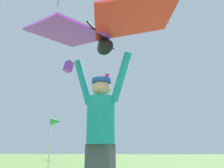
# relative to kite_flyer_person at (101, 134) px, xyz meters

# --- Properties ---
(kite_flyer_person) EXTENTS (0.80, 0.42, 1.92)m
(kite_flyer_person) POSITION_rel_kite_flyer_person_xyz_m (0.00, 0.00, 0.00)
(kite_flyer_person) COLOR #424751
(kite_flyer_person) RESTS_ON ground
(held_stunt_kite) EXTENTS (2.12, 1.40, 0.44)m
(held_stunt_kite) POSITION_rel_kite_flyer_person_xyz_m (-0.03, -0.10, 1.33)
(held_stunt_kite) COLOR black
(distant_kite_orange_low_left) EXTENTS (0.65, 0.64, 0.17)m
(distant_kite_orange_low_left) POSITION_rel_kite_flyer_person_xyz_m (3.18, 22.58, 17.10)
(distant_kite_orange_low_left) COLOR orange
(distant_kite_magenta_high_left) EXTENTS (0.82, 0.76, 0.93)m
(distant_kite_magenta_high_left) POSITION_rel_kite_flyer_person_xyz_m (-3.32, 27.35, 9.69)
(distant_kite_magenta_high_left) COLOR #DB2393
(distant_kite_magenta_high_right) EXTENTS (0.91, 0.98, 1.57)m
(distant_kite_magenta_high_right) POSITION_rel_kite_flyer_person_xyz_m (5.32, 25.69, 17.14)
(distant_kite_magenta_high_right) COLOR #DB2393
(distant_kite_blue_mid_right) EXTENTS (0.74, 0.77, 0.32)m
(distant_kite_blue_mid_right) POSITION_rel_kite_flyer_person_xyz_m (-3.49, 34.88, 7.61)
(distant_kite_blue_mid_right) COLOR blue
(distant_kite_purple_low_right) EXTENTS (0.79, 0.89, 0.96)m
(distant_kite_purple_low_right) POSITION_rel_kite_flyer_person_xyz_m (-4.75, 14.13, 6.27)
(distant_kite_purple_low_right) COLOR purple
(marker_flag) EXTENTS (0.30, 0.24, 1.73)m
(marker_flag) POSITION_rel_kite_flyer_person_xyz_m (-2.01, 4.11, 0.56)
(marker_flag) COLOR silver
(marker_flag) RESTS_ON ground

